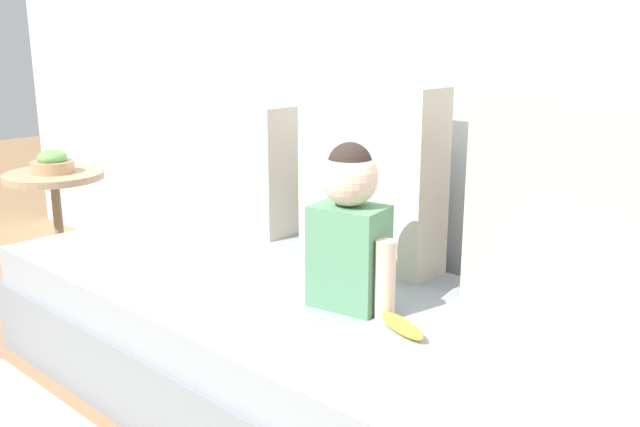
{
  "coord_description": "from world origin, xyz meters",
  "views": [
    {
      "loc": [
        1.42,
        -1.4,
        1.15
      ],
      "look_at": [
        0.1,
        0.0,
        0.64
      ],
      "focal_mm": 39.91,
      "sensor_mm": 36.0,
      "label": 1
    }
  ],
  "objects_px": {
    "throw_pillow_left": "(235,164)",
    "banana": "(402,326)",
    "couch": "(296,349)",
    "throw_pillow_center": "(370,175)",
    "fruit_bowl": "(53,163)",
    "toddler": "(349,227)",
    "side_table": "(57,200)",
    "throw_pillow_right": "(573,212)"
  },
  "relations": [
    {
      "from": "throw_pillow_right",
      "to": "banana",
      "type": "bearing_deg",
      "value": -123.43
    },
    {
      "from": "couch",
      "to": "throw_pillow_right",
      "type": "relative_size",
      "value": 3.73
    },
    {
      "from": "throw_pillow_center",
      "to": "toddler",
      "type": "height_order",
      "value": "throw_pillow_center"
    },
    {
      "from": "throw_pillow_right",
      "to": "throw_pillow_center",
      "type": "bearing_deg",
      "value": 180.0
    },
    {
      "from": "side_table",
      "to": "throw_pillow_right",
      "type": "bearing_deg",
      "value": 8.97
    },
    {
      "from": "fruit_bowl",
      "to": "banana",
      "type": "bearing_deg",
      "value": -1.29
    },
    {
      "from": "fruit_bowl",
      "to": "throw_pillow_right",
      "type": "bearing_deg",
      "value": 8.97
    },
    {
      "from": "throw_pillow_center",
      "to": "banana",
      "type": "relative_size",
      "value": 3.45
    },
    {
      "from": "side_table",
      "to": "fruit_bowl",
      "type": "distance_m",
      "value": 0.16
    },
    {
      "from": "throw_pillow_right",
      "to": "toddler",
      "type": "relative_size",
      "value": 1.27
    },
    {
      "from": "throw_pillow_left",
      "to": "throw_pillow_center",
      "type": "height_order",
      "value": "throw_pillow_center"
    },
    {
      "from": "throw_pillow_left",
      "to": "throw_pillow_right",
      "type": "relative_size",
      "value": 0.95
    },
    {
      "from": "throw_pillow_center",
      "to": "throw_pillow_right",
      "type": "xyz_separation_m",
      "value": [
        0.68,
        0.0,
        0.0
      ]
    },
    {
      "from": "couch",
      "to": "toddler",
      "type": "distance_m",
      "value": 0.47
    },
    {
      "from": "throw_pillow_center",
      "to": "banana",
      "type": "distance_m",
      "value": 0.63
    },
    {
      "from": "throw_pillow_left",
      "to": "toddler",
      "type": "height_order",
      "value": "throw_pillow_left"
    },
    {
      "from": "couch",
      "to": "fruit_bowl",
      "type": "distance_m",
      "value": 1.53
    },
    {
      "from": "throw_pillow_center",
      "to": "toddler",
      "type": "bearing_deg",
      "value": -59.1
    },
    {
      "from": "fruit_bowl",
      "to": "side_table",
      "type": "bearing_deg",
      "value": 0.0
    },
    {
      "from": "couch",
      "to": "side_table",
      "type": "xyz_separation_m",
      "value": [
        -1.48,
        0.0,
        0.22
      ]
    },
    {
      "from": "banana",
      "to": "side_table",
      "type": "distance_m",
      "value": 1.91
    },
    {
      "from": "throw_pillow_right",
      "to": "toddler",
      "type": "xyz_separation_m",
      "value": [
        -0.48,
        -0.33,
        -0.07
      ]
    },
    {
      "from": "throw_pillow_left",
      "to": "side_table",
      "type": "bearing_deg",
      "value": -157.01
    },
    {
      "from": "throw_pillow_left",
      "to": "banana",
      "type": "relative_size",
      "value": 3.28
    },
    {
      "from": "couch",
      "to": "throw_pillow_center",
      "type": "bearing_deg",
      "value": 90.0
    },
    {
      "from": "banana",
      "to": "side_table",
      "type": "bearing_deg",
      "value": 178.71
    },
    {
      "from": "throw_pillow_right",
      "to": "side_table",
      "type": "distance_m",
      "value": 2.2
    },
    {
      "from": "toddler",
      "to": "side_table",
      "type": "height_order",
      "value": "toddler"
    },
    {
      "from": "couch",
      "to": "throw_pillow_center",
      "type": "relative_size",
      "value": 3.73
    },
    {
      "from": "throw_pillow_left",
      "to": "fruit_bowl",
      "type": "bearing_deg",
      "value": -157.01
    },
    {
      "from": "throw_pillow_center",
      "to": "couch",
      "type": "bearing_deg",
      "value": -90.0
    },
    {
      "from": "throw_pillow_left",
      "to": "banana",
      "type": "xyz_separation_m",
      "value": [
        1.1,
        -0.38,
        -0.22
      ]
    },
    {
      "from": "throw_pillow_center",
      "to": "fruit_bowl",
      "type": "height_order",
      "value": "throw_pillow_center"
    },
    {
      "from": "banana",
      "to": "fruit_bowl",
      "type": "relative_size",
      "value": 0.94
    },
    {
      "from": "banana",
      "to": "fruit_bowl",
      "type": "height_order",
      "value": "fruit_bowl"
    },
    {
      "from": "toddler",
      "to": "fruit_bowl",
      "type": "xyz_separation_m",
      "value": [
        -1.68,
        -0.01,
        -0.04
      ]
    },
    {
      "from": "throw_pillow_right",
      "to": "toddler",
      "type": "distance_m",
      "value": 0.59
    },
    {
      "from": "throw_pillow_left",
      "to": "side_table",
      "type": "relative_size",
      "value": 1.04
    },
    {
      "from": "banana",
      "to": "throw_pillow_right",
      "type": "bearing_deg",
      "value": 56.57
    },
    {
      "from": "banana",
      "to": "fruit_bowl",
      "type": "xyz_separation_m",
      "value": [
        -1.91,
        0.04,
        0.17
      ]
    },
    {
      "from": "banana",
      "to": "fruit_bowl",
      "type": "distance_m",
      "value": 1.91
    },
    {
      "from": "throw_pillow_right",
      "to": "couch",
      "type": "bearing_deg",
      "value": -153.11
    }
  ]
}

